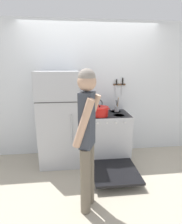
# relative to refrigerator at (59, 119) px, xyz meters

# --- Properties ---
(ground_plane) EXTENTS (14.00, 14.00, 0.00)m
(ground_plane) POSITION_rel_refrigerator_xyz_m (0.58, 0.34, -0.83)
(ground_plane) COLOR #B2A893
(wall_back) EXTENTS (10.00, 0.06, 2.55)m
(wall_back) POSITION_rel_refrigerator_xyz_m (0.58, 0.37, 0.44)
(wall_back) COLOR silver
(wall_back) RESTS_ON ground_plane
(refrigerator) EXTENTS (0.70, 0.70, 1.66)m
(refrigerator) POSITION_rel_refrigerator_xyz_m (0.00, 0.00, 0.00)
(refrigerator) COLOR #B7BABF
(refrigerator) RESTS_ON ground_plane
(stove_range) EXTENTS (0.78, 1.33, 0.89)m
(stove_range) POSITION_rel_refrigerator_xyz_m (0.88, -0.01, -0.39)
(stove_range) COLOR silver
(stove_range) RESTS_ON ground_plane
(dutch_oven_pot) EXTENTS (0.35, 0.31, 0.19)m
(dutch_oven_pot) POSITION_rel_refrigerator_xyz_m (0.71, -0.09, 0.14)
(dutch_oven_pot) COLOR red
(dutch_oven_pot) RESTS_ON stove_range
(tea_kettle) EXTENTS (0.26, 0.21, 0.25)m
(tea_kettle) POSITION_rel_refrigerator_xyz_m (0.72, 0.15, 0.13)
(tea_kettle) COLOR silver
(tea_kettle) RESTS_ON stove_range
(utensil_jar) EXTENTS (0.09, 0.09, 0.28)m
(utensil_jar) POSITION_rel_refrigerator_xyz_m (1.08, 0.16, 0.12)
(utensil_jar) COLOR #B7BABF
(utensil_jar) RESTS_ON stove_range
(person) EXTENTS (0.37, 0.42, 1.72)m
(person) POSITION_rel_refrigerator_xyz_m (0.40, -1.16, 0.15)
(person) COLOR #6B6051
(person) RESTS_ON ground_plane
(wall_knife_strip) EXTENTS (0.24, 0.03, 0.36)m
(wall_knife_strip) POSITION_rel_refrigerator_xyz_m (1.16, 0.32, 0.56)
(wall_knife_strip) COLOR brown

